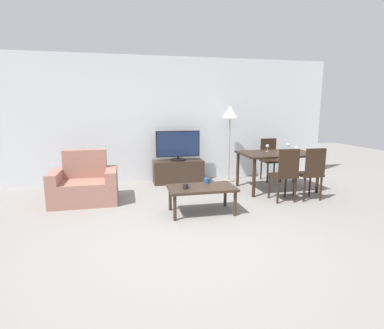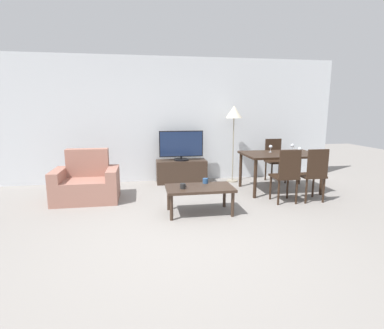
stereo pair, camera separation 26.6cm
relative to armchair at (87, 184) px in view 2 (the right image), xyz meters
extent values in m
plane|color=gray|center=(1.40, -1.95, -0.30)|extent=(18.00, 18.00, 0.00)
cube|color=silver|center=(1.40, 1.30, 1.05)|extent=(7.98, 0.06, 2.70)
cube|color=#9E6B5B|center=(0.00, -0.05, -0.11)|extent=(0.73, 0.75, 0.39)
cube|color=#9E6B5B|center=(0.00, 0.23, 0.34)|extent=(0.73, 0.20, 0.50)
cube|color=#9E6B5B|center=(-0.46, -0.05, -0.02)|extent=(0.18, 0.75, 0.57)
cube|color=#9E6B5B|center=(0.46, -0.05, -0.02)|extent=(0.18, 0.75, 0.57)
cube|color=#38281E|center=(1.82, 1.01, -0.05)|extent=(1.08, 0.43, 0.49)
cylinder|color=black|center=(1.82, 1.01, 0.21)|extent=(0.32, 0.32, 0.03)
cylinder|color=black|center=(1.82, 1.01, 0.25)|extent=(0.04, 0.04, 0.05)
cube|color=black|center=(1.82, 1.01, 0.55)|extent=(0.95, 0.04, 0.56)
cube|color=#19284C|center=(1.82, 0.99, 0.55)|extent=(0.91, 0.01, 0.52)
cube|color=#38281E|center=(1.84, -0.99, 0.10)|extent=(1.03, 0.57, 0.04)
cylinder|color=#38281E|center=(1.38, -1.22, -0.11)|extent=(0.05, 0.05, 0.38)
cylinder|color=#38281E|center=(2.30, -1.22, -0.11)|extent=(0.05, 0.05, 0.38)
cylinder|color=#38281E|center=(1.38, -0.76, -0.11)|extent=(0.05, 0.05, 0.38)
cylinder|color=#38281E|center=(2.30, -0.76, -0.11)|extent=(0.05, 0.05, 0.38)
cube|color=black|center=(3.64, 0.04, 0.43)|extent=(1.43, 0.94, 0.04)
cylinder|color=black|center=(2.98, -0.37, 0.05)|extent=(0.06, 0.06, 0.71)
cylinder|color=black|center=(4.29, -0.37, 0.05)|extent=(0.06, 0.06, 0.71)
cylinder|color=black|center=(2.98, 0.45, 0.05)|extent=(0.06, 0.06, 0.71)
cylinder|color=black|center=(4.29, 0.45, 0.05)|extent=(0.06, 0.06, 0.71)
cube|color=black|center=(3.39, -0.66, 0.15)|extent=(0.40, 0.40, 0.04)
cylinder|color=black|center=(3.22, -0.50, -0.09)|extent=(0.04, 0.04, 0.43)
cylinder|color=black|center=(3.55, -0.50, -0.09)|extent=(0.04, 0.04, 0.43)
cylinder|color=black|center=(3.22, -0.82, -0.09)|extent=(0.04, 0.04, 0.43)
cylinder|color=black|center=(3.55, -0.82, -0.09)|extent=(0.04, 0.04, 0.43)
cube|color=black|center=(3.39, -0.84, 0.40)|extent=(0.37, 0.04, 0.47)
cube|color=black|center=(3.89, 0.74, 0.15)|extent=(0.40, 0.40, 0.04)
cylinder|color=black|center=(3.72, 0.57, -0.09)|extent=(0.04, 0.04, 0.43)
cylinder|color=black|center=(4.05, 0.57, -0.09)|extent=(0.04, 0.04, 0.43)
cylinder|color=black|center=(3.72, 0.90, -0.09)|extent=(0.04, 0.04, 0.43)
cylinder|color=black|center=(4.05, 0.90, -0.09)|extent=(0.04, 0.04, 0.43)
cube|color=black|center=(3.89, 0.92, 0.40)|extent=(0.37, 0.04, 0.47)
cube|color=black|center=(3.89, -0.66, 0.15)|extent=(0.40, 0.40, 0.04)
cylinder|color=black|center=(3.72, -0.50, -0.09)|extent=(0.04, 0.04, 0.43)
cylinder|color=black|center=(4.05, -0.50, -0.09)|extent=(0.04, 0.04, 0.43)
cylinder|color=black|center=(3.72, -0.82, -0.09)|extent=(0.04, 0.04, 0.43)
cylinder|color=black|center=(4.05, -0.82, -0.09)|extent=(0.04, 0.04, 0.43)
cube|color=black|center=(3.89, -0.84, 0.40)|extent=(0.37, 0.04, 0.47)
cylinder|color=gray|center=(2.95, 0.92, -0.29)|extent=(0.24, 0.24, 0.02)
cylinder|color=gray|center=(2.95, 0.92, 0.41)|extent=(0.02, 0.02, 1.38)
cone|color=beige|center=(2.95, 0.92, 1.23)|extent=(0.36, 0.36, 0.26)
cube|color=black|center=(1.62, -0.89, 0.13)|extent=(0.04, 0.15, 0.02)
cylinder|color=navy|center=(1.97, -0.79, 0.16)|extent=(0.09, 0.09, 0.08)
cylinder|color=black|center=(1.57, -1.06, 0.16)|extent=(0.08, 0.08, 0.08)
cylinder|color=silver|center=(4.02, 0.30, 0.45)|extent=(0.06, 0.06, 0.01)
cylinder|color=silver|center=(4.02, 0.30, 0.49)|extent=(0.01, 0.01, 0.07)
sphere|color=silver|center=(4.02, 0.30, 0.56)|extent=(0.07, 0.07, 0.07)
cylinder|color=silver|center=(3.50, 0.20, 0.45)|extent=(0.06, 0.06, 0.01)
cylinder|color=silver|center=(3.50, 0.20, 0.49)|extent=(0.01, 0.01, 0.07)
sphere|color=silver|center=(3.50, 0.20, 0.56)|extent=(0.07, 0.07, 0.07)
cylinder|color=silver|center=(3.89, -0.22, 0.45)|extent=(0.06, 0.06, 0.01)
cylinder|color=silver|center=(3.89, -0.22, 0.49)|extent=(0.01, 0.01, 0.07)
sphere|color=silver|center=(3.89, -0.22, 0.56)|extent=(0.07, 0.07, 0.07)
camera|label=1|loc=(0.73, -5.31, 1.31)|focal=28.00mm
camera|label=2|loc=(0.99, -5.36, 1.31)|focal=28.00mm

